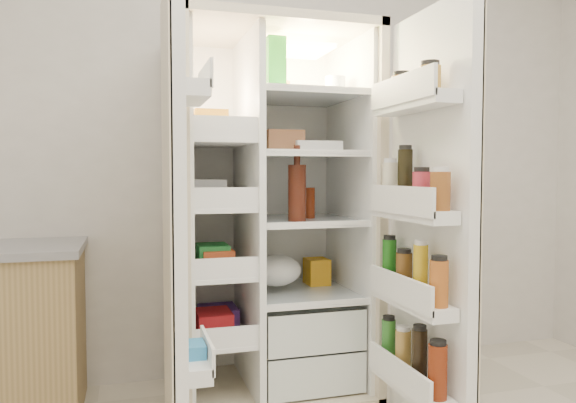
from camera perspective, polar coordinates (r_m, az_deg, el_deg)
name	(u,v)px	position (r m, az deg, el deg)	size (l,w,h in m)	color
wall_back	(264,130)	(3.06, -2.51, 7.48)	(4.00, 0.02, 2.70)	silver
refrigerator	(270,247)	(2.73, -1.88, -4.75)	(0.92, 0.70, 1.80)	beige
freezer_door	(175,233)	(2.03, -11.69, -3.26)	(0.15, 0.40, 1.72)	white
fridge_door	(427,232)	(2.25, 14.33, -3.13)	(0.17, 0.58, 1.72)	white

